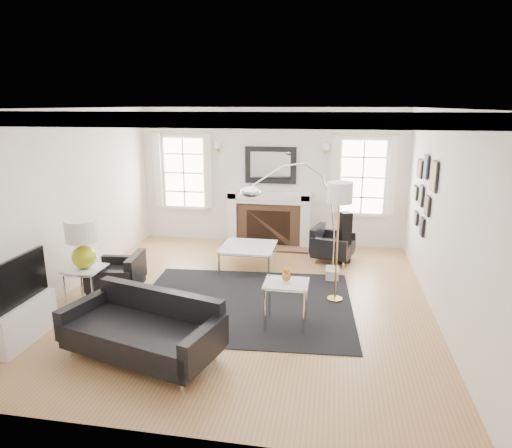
% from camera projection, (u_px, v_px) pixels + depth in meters
% --- Properties ---
extents(floor, '(6.00, 6.00, 0.00)m').
position_uv_depth(floor, '(242.00, 299.00, 6.91)').
color(floor, '#9D7142').
rests_on(floor, ground).
extents(back_wall, '(5.50, 0.04, 2.80)m').
position_uv_depth(back_wall, '(271.00, 177.00, 9.41)').
color(back_wall, silver).
rests_on(back_wall, floor).
extents(front_wall, '(5.50, 0.04, 2.80)m').
position_uv_depth(front_wall, '(167.00, 289.00, 3.69)').
color(front_wall, silver).
rests_on(front_wall, floor).
extents(left_wall, '(0.04, 6.00, 2.80)m').
position_uv_depth(left_wall, '(66.00, 202.00, 7.01)').
color(left_wall, silver).
rests_on(left_wall, floor).
extents(right_wall, '(0.04, 6.00, 2.80)m').
position_uv_depth(right_wall, '(443.00, 216.00, 6.10)').
color(right_wall, silver).
rests_on(right_wall, floor).
extents(ceiling, '(5.50, 6.00, 0.02)m').
position_uv_depth(ceiling, '(241.00, 108.00, 6.20)').
color(ceiling, white).
rests_on(ceiling, back_wall).
extents(crown_molding, '(5.50, 6.00, 0.12)m').
position_uv_depth(crown_molding, '(241.00, 113.00, 6.21)').
color(crown_molding, white).
rests_on(crown_molding, back_wall).
extents(fireplace, '(1.70, 0.69, 1.11)m').
position_uv_depth(fireplace, '(269.00, 220.00, 9.43)').
color(fireplace, white).
rests_on(fireplace, floor).
extents(mantel_mirror, '(1.05, 0.07, 0.75)m').
position_uv_depth(mantel_mirror, '(271.00, 165.00, 9.30)').
color(mantel_mirror, black).
rests_on(mantel_mirror, back_wall).
extents(window_left, '(1.24, 0.15, 1.62)m').
position_uv_depth(window_left, '(184.00, 172.00, 9.65)').
color(window_left, white).
rests_on(window_left, back_wall).
extents(window_right, '(1.24, 0.15, 1.62)m').
position_uv_depth(window_right, '(363.00, 177.00, 9.04)').
color(window_right, white).
rests_on(window_right, back_wall).
extents(gallery_wall, '(0.04, 1.73, 1.29)m').
position_uv_depth(gallery_wall, '(424.00, 189.00, 7.30)').
color(gallery_wall, black).
rests_on(gallery_wall, right_wall).
extents(tv_unit, '(0.35, 1.00, 1.09)m').
position_uv_depth(tv_unit, '(20.00, 316.00, 5.61)').
color(tv_unit, white).
rests_on(tv_unit, floor).
extents(area_rug, '(3.31, 2.82, 0.01)m').
position_uv_depth(area_rug, '(244.00, 303.00, 6.73)').
color(area_rug, black).
rests_on(area_rug, floor).
extents(sofa, '(1.99, 1.30, 0.60)m').
position_uv_depth(sofa, '(145.00, 330.00, 5.26)').
color(sofa, black).
rests_on(sofa, floor).
extents(armchair_left, '(0.79, 0.87, 0.54)m').
position_uv_depth(armchair_left, '(120.00, 276.00, 6.98)').
color(armchair_left, black).
rests_on(armchair_left, floor).
extents(armchair_right, '(0.87, 0.93, 0.53)m').
position_uv_depth(armchair_right, '(330.00, 245.00, 8.54)').
color(armchair_right, black).
rests_on(armchair_right, floor).
extents(coffee_table, '(0.94, 0.94, 0.42)m').
position_uv_depth(coffee_table, '(248.00, 248.00, 8.10)').
color(coffee_table, silver).
rests_on(coffee_table, floor).
extents(side_table_left, '(0.51, 0.51, 0.56)m').
position_uv_depth(side_table_left, '(86.00, 275.00, 6.61)').
color(side_table_left, silver).
rests_on(side_table_left, floor).
extents(nesting_table, '(0.57, 0.48, 0.63)m').
position_uv_depth(nesting_table, '(286.00, 291.00, 5.91)').
color(nesting_table, silver).
rests_on(nesting_table, floor).
extents(gourd_lamp, '(0.45, 0.45, 0.71)m').
position_uv_depth(gourd_lamp, '(82.00, 241.00, 6.48)').
color(gourd_lamp, gold).
rests_on(gourd_lamp, side_table_left).
extents(orange_vase, '(0.12, 0.12, 0.19)m').
position_uv_depth(orange_vase, '(286.00, 275.00, 5.85)').
color(orange_vase, '#CA6B19').
rests_on(orange_vase, nesting_table).
extents(arc_floor_lamp, '(1.46, 1.36, 2.07)m').
position_uv_depth(arc_floor_lamp, '(295.00, 220.00, 7.04)').
color(arc_floor_lamp, white).
rests_on(arc_floor_lamp, floor).
extents(stick_floor_lamp, '(0.36, 0.36, 1.79)m').
position_uv_depth(stick_floor_lamp, '(339.00, 199.00, 6.46)').
color(stick_floor_lamp, gold).
rests_on(stick_floor_lamp, floor).
extents(speaker_tower, '(0.25, 0.25, 0.96)m').
position_uv_depth(speaker_tower, '(345.00, 238.00, 8.38)').
color(speaker_tower, black).
rests_on(speaker_tower, floor).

